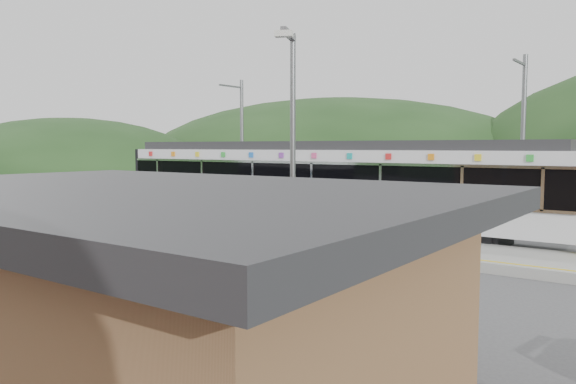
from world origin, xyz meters
The scene contains 9 objects.
ground centered at (0.00, 0.00, 0.00)m, with size 120.00×120.00×0.00m, color #4C4C4F.
hills centered at (6.19, 5.29, 0.00)m, with size 146.00×149.00×26.00m.
platform centered at (0.00, 3.30, 0.15)m, with size 26.00×3.20×0.30m, color #9E9E99.
yellow_line centered at (0.00, 2.00, 0.30)m, with size 26.00×0.10×0.01m, color yellow.
train centered at (-0.41, 6.00, 2.06)m, with size 20.44×3.01×3.74m.
catenary_mast_west centered at (-7.00, 8.56, 3.65)m, with size 0.18×1.80×7.00m.
catenary_mast_east centered at (7.00, 8.56, 3.65)m, with size 0.18×1.80×7.00m.
station_shelter centered at (6.00, -9.01, 1.55)m, with size 9.20×6.20×3.00m.
lamp_post centered at (5.21, -4.20, 3.55)m, with size 0.50×1.10×5.95m.
Camera 1 is at (12.23, -14.05, 3.55)m, focal length 35.00 mm.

